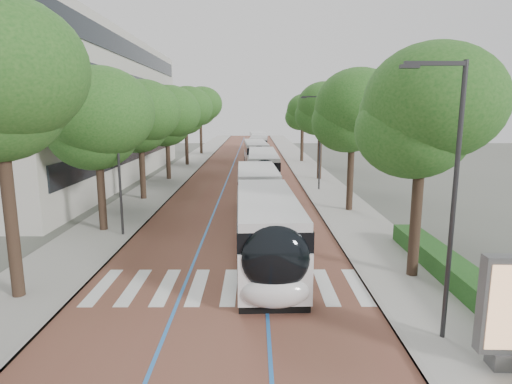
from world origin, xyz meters
TOP-DOWN VIEW (x-y plane):
  - ground at (0.00, 0.00)m, footprint 160.00×160.00m
  - road at (0.00, 40.00)m, footprint 11.00×140.00m
  - sidewalk_left at (-7.50, 40.00)m, footprint 4.00×140.00m
  - sidewalk_right at (7.50, 40.00)m, footprint 4.00×140.00m
  - kerb_left at (-5.60, 40.00)m, footprint 0.20×140.00m
  - kerb_right at (5.60, 40.00)m, footprint 0.20×140.00m
  - zebra_crossing at (0.20, 1.00)m, footprint 10.55×3.60m
  - lane_line_left at (-1.60, 40.00)m, footprint 0.12×126.00m
  - lane_line_right at (1.60, 40.00)m, footprint 0.12×126.00m
  - office_building at (-19.47, 28.00)m, footprint 18.11×40.00m
  - hedge at (9.10, 0.00)m, footprint 1.20×14.00m
  - streetlight_near at (6.62, -3.00)m, footprint 1.82×0.20m
  - streetlight_far at (6.62, 22.00)m, footprint 1.82×0.20m
  - lamp_post_left at (-6.10, 8.00)m, footprint 0.14×0.14m
  - trees_left at (-7.50, 27.80)m, footprint 6.48×61.07m
  - trees_right at (7.70, 20.29)m, footprint 5.69×47.07m
  - lead_bus at (1.56, 7.01)m, footprint 3.17×18.47m
  - bus_queued_0 at (1.92, 23.56)m, footprint 2.61×12.41m
  - bus_queued_1 at (1.34, 37.09)m, footprint 3.16×12.51m
  - bus_queued_2 at (1.87, 50.14)m, footprint 2.95×12.48m
  - bus_queued_3 at (1.70, 62.77)m, footprint 2.95×12.48m
  - ad_panel at (7.70, -4.56)m, footprint 1.49×0.59m

SIDE VIEW (x-z plane):
  - ground at x=0.00m, z-range 0.00..0.00m
  - road at x=0.00m, z-range 0.00..0.02m
  - lane_line_left at x=-1.60m, z-range 0.02..0.03m
  - lane_line_right at x=1.60m, z-range 0.02..0.03m
  - zebra_crossing at x=0.20m, z-range 0.02..0.03m
  - sidewalk_left at x=-7.50m, z-range 0.00..0.12m
  - sidewalk_right at x=7.50m, z-range 0.00..0.12m
  - kerb_left at x=-5.60m, z-range -0.01..0.13m
  - kerb_right at x=5.60m, z-range -0.01..0.13m
  - hedge at x=9.10m, z-range 0.12..0.92m
  - bus_queued_0 at x=1.92m, z-range 0.02..3.22m
  - bus_queued_1 at x=1.34m, z-range 0.02..3.22m
  - bus_queued_2 at x=1.87m, z-range 0.02..3.22m
  - bus_queued_3 at x=1.70m, z-range 0.02..3.22m
  - lead_bus at x=1.56m, z-range 0.03..3.23m
  - ad_panel at x=7.70m, z-range 0.20..3.27m
  - lamp_post_left at x=-6.10m, z-range 0.12..8.12m
  - streetlight_near at x=6.62m, z-range 0.82..8.82m
  - streetlight_far at x=6.62m, z-range 0.82..8.82m
  - trees_right at x=7.70m, z-range 2.06..11.16m
  - trees_left at x=-7.50m, z-range 1.59..11.77m
  - office_building at x=-19.47m, z-range 0.00..14.00m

